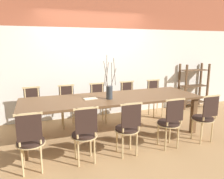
{
  "coord_description": "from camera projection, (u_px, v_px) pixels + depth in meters",
  "views": [
    {
      "loc": [
        -1.33,
        -3.76,
        1.73
      ],
      "look_at": [
        0.0,
        0.0,
        0.91
      ],
      "focal_mm": 35.0,
      "sensor_mm": 36.0,
      "label": 1
    }
  ],
  "objects": [
    {
      "name": "chair_near_right",
      "position": [
        170.0,
        121.0,
        3.65
      ],
      "size": [
        0.39,
        0.39,
        0.89
      ],
      "color": "black",
      "rests_on": "ground_plane"
    },
    {
      "name": "chair_near_center",
      "position": [
        128.0,
        126.0,
        3.4
      ],
      "size": [
        0.39,
        0.39,
        0.89
      ],
      "color": "black",
      "rests_on": "ground_plane"
    },
    {
      "name": "chair_near_rightend",
      "position": [
        205.0,
        116.0,
        3.89
      ],
      "size": [
        0.39,
        0.39,
        0.89
      ],
      "color": "black",
      "rests_on": "ground_plane"
    },
    {
      "name": "chair_far_right",
      "position": [
        129.0,
        99.0,
        5.15
      ],
      "size": [
        0.39,
        0.39,
        0.89
      ],
      "rotation": [
        0.0,
        0.0,
        3.14
      ],
      "color": "black",
      "rests_on": "ground_plane"
    },
    {
      "name": "vase_centerpiece",
      "position": [
        109.0,
        91.0,
        3.95
      ],
      "size": [
        0.25,
        0.25,
        0.79
      ],
      "color": "#33383D",
      "rests_on": "dining_table"
    },
    {
      "name": "wall_rear",
      "position": [
        93.0,
        50.0,
        5.17
      ],
      "size": [
        12.0,
        0.06,
        3.2
      ],
      "color": "silver",
      "rests_on": "ground_plane"
    },
    {
      "name": "ground_plane",
      "position": [
        112.0,
        135.0,
        4.26
      ],
      "size": [
        16.0,
        16.0,
        0.0
      ],
      "primitive_type": "plane",
      "color": "#A87F51"
    },
    {
      "name": "book_stack",
      "position": [
        90.0,
        99.0,
        3.98
      ],
      "size": [
        0.25,
        0.16,
        0.01
      ],
      "color": "beige",
      "rests_on": "dining_table"
    },
    {
      "name": "chair_far_center",
      "position": [
        99.0,
        101.0,
        4.91
      ],
      "size": [
        0.39,
        0.39,
        0.89
      ],
      "rotation": [
        0.0,
        0.0,
        3.14
      ],
      "color": "black",
      "rests_on": "ground_plane"
    },
    {
      "name": "chair_near_leftend",
      "position": [
        30.0,
        140.0,
        2.93
      ],
      "size": [
        0.39,
        0.39,
        0.89
      ],
      "color": "black",
      "rests_on": "ground_plane"
    },
    {
      "name": "chair_far_leftend",
      "position": [
        33.0,
        107.0,
        4.45
      ],
      "size": [
        0.39,
        0.39,
        0.89
      ],
      "rotation": [
        0.0,
        0.0,
        3.14
      ],
      "color": "black",
      "rests_on": "ground_plane"
    },
    {
      "name": "shelving_rack",
      "position": [
        193.0,
        86.0,
        6.06
      ],
      "size": [
        0.78,
        0.34,
        1.22
      ],
      "color": "#513823",
      "rests_on": "ground_plane"
    },
    {
      "name": "chair_far_rightend",
      "position": [
        155.0,
        96.0,
        5.38
      ],
      "size": [
        0.39,
        0.39,
        0.89
      ],
      "rotation": [
        0.0,
        0.0,
        3.14
      ],
      "color": "black",
      "rests_on": "ground_plane"
    },
    {
      "name": "dining_table",
      "position": [
        112.0,
        101.0,
        4.12
      ],
      "size": [
        3.33,
        1.05,
        0.76
      ],
      "color": "brown",
      "rests_on": "ground_plane"
    },
    {
      "name": "chair_far_left",
      "position": [
        67.0,
        104.0,
        4.68
      ],
      "size": [
        0.39,
        0.39,
        0.89
      ],
      "rotation": [
        0.0,
        0.0,
        3.14
      ],
      "color": "black",
      "rests_on": "ground_plane"
    },
    {
      "name": "chair_near_left",
      "position": [
        85.0,
        132.0,
        3.17
      ],
      "size": [
        0.39,
        0.39,
        0.89
      ],
      "color": "black",
      "rests_on": "ground_plane"
    }
  ]
}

